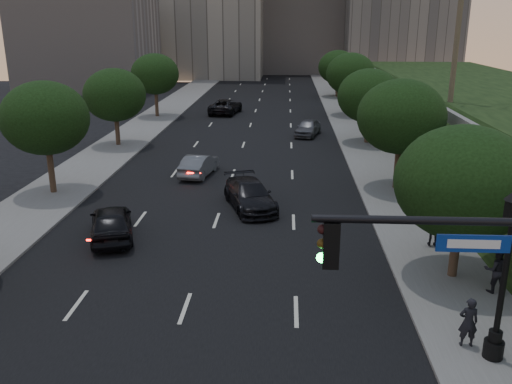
# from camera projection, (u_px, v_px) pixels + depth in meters

# --- Properties ---
(road_surface) EXTENTS (16.00, 140.00, 0.02)m
(road_surface) POSITION_uv_depth(u_px,v_px,m) (241.00, 150.00, 43.30)
(road_surface) COLOR black
(road_surface) RESTS_ON ground
(sidewalk_right) EXTENTS (4.50, 140.00, 0.15)m
(sidewalk_right) POSITION_uv_depth(u_px,v_px,m) (371.00, 151.00, 42.74)
(sidewalk_right) COLOR slate
(sidewalk_right) RESTS_ON ground
(sidewalk_left) EXTENTS (4.50, 140.00, 0.15)m
(sidewalk_left) POSITION_uv_depth(u_px,v_px,m) (115.00, 148.00, 43.83)
(sidewalk_left) COLOR slate
(sidewalk_left) RESTS_ON ground
(parapet_wall) EXTENTS (0.35, 90.00, 0.70)m
(parapet_wall) POSITION_uv_depth(u_px,v_px,m) (424.00, 101.00, 39.37)
(parapet_wall) COLOR slate
(parapet_wall) RESTS_ON embankment
(office_block_mid) EXTENTS (22.00, 18.00, 26.00)m
(office_block_mid) POSITION_uv_depth(u_px,v_px,m) (300.00, 4.00, 107.59)
(office_block_mid) COLOR #A8A19A
(office_block_mid) RESTS_ON ground
(office_block_filler) EXTENTS (18.00, 16.00, 14.00)m
(office_block_filler) POSITION_uv_depth(u_px,v_px,m) (89.00, 41.00, 80.65)
(office_block_filler) COLOR #A8A19A
(office_block_filler) RESTS_ON ground
(tree_right_a) EXTENTS (5.20, 5.20, 6.24)m
(tree_right_a) POSITION_uv_depth(u_px,v_px,m) (463.00, 183.00, 20.60)
(tree_right_a) COLOR #38281C
(tree_right_a) RESTS_ON ground
(tree_right_b) EXTENTS (5.20, 5.20, 6.74)m
(tree_right_b) POSITION_uv_depth(u_px,v_px,m) (401.00, 117.00, 31.87)
(tree_right_b) COLOR #38281C
(tree_right_b) RESTS_ON ground
(tree_right_c) EXTENTS (5.20, 5.20, 6.24)m
(tree_right_c) POSITION_uv_depth(u_px,v_px,m) (369.00, 96.00, 44.40)
(tree_right_c) COLOR #38281C
(tree_right_c) RESTS_ON ground
(tree_right_d) EXTENTS (5.20, 5.20, 6.74)m
(tree_right_d) POSITION_uv_depth(u_px,v_px,m) (351.00, 74.00, 57.57)
(tree_right_d) COLOR #38281C
(tree_right_d) RESTS_ON ground
(tree_right_e) EXTENTS (5.20, 5.20, 6.24)m
(tree_right_e) POSITION_uv_depth(u_px,v_px,m) (338.00, 67.00, 72.00)
(tree_right_e) COLOR #38281C
(tree_right_e) RESTS_ON ground
(tree_left_b) EXTENTS (5.00, 5.00, 6.71)m
(tree_left_b) POSITION_uv_depth(u_px,v_px,m) (45.00, 118.00, 31.05)
(tree_left_b) COLOR #38281C
(tree_left_b) RESTS_ON ground
(tree_left_c) EXTENTS (5.00, 5.00, 6.34)m
(tree_left_c) POSITION_uv_depth(u_px,v_px,m) (115.00, 95.00, 43.54)
(tree_left_c) COLOR #38281C
(tree_left_c) RESTS_ON ground
(tree_left_d) EXTENTS (5.00, 5.00, 6.71)m
(tree_left_d) POSITION_uv_depth(u_px,v_px,m) (155.00, 74.00, 56.75)
(tree_left_d) COLOR #38281C
(tree_left_d) RESTS_ON ground
(street_lamp) EXTENTS (0.64, 0.64, 5.62)m
(street_lamp) POSITION_uv_depth(u_px,v_px,m) (503.00, 283.00, 15.72)
(street_lamp) COLOR black
(street_lamp) RESTS_ON ground
(sedan_near_left) EXTENTS (3.25, 5.11, 1.62)m
(sedan_near_left) POSITION_uv_depth(u_px,v_px,m) (111.00, 222.00, 25.64)
(sedan_near_left) COLOR black
(sedan_near_left) RESTS_ON ground
(sedan_mid_left) EXTENTS (2.23, 4.55, 1.44)m
(sedan_mid_left) POSITION_uv_depth(u_px,v_px,m) (199.00, 165.00, 36.12)
(sedan_mid_left) COLOR slate
(sedan_mid_left) RESTS_ON ground
(sedan_far_left) EXTENTS (3.60, 6.26, 1.64)m
(sedan_far_left) POSITION_uv_depth(u_px,v_px,m) (226.00, 106.00, 60.21)
(sedan_far_left) COLOR black
(sedan_far_left) RESTS_ON ground
(sedan_near_right) EXTENTS (3.68, 5.63, 1.52)m
(sedan_near_right) POSITION_uv_depth(u_px,v_px,m) (250.00, 195.00, 29.78)
(sedan_near_right) COLOR black
(sedan_near_right) RESTS_ON ground
(sedan_far_right) EXTENTS (2.83, 4.69, 1.49)m
(sedan_far_right) POSITION_uv_depth(u_px,v_px,m) (308.00, 128.00, 48.62)
(sedan_far_right) COLOR #54565C
(sedan_far_right) RESTS_ON ground
(pedestrian_a) EXTENTS (0.61, 0.40, 1.64)m
(pedestrian_a) POSITION_uv_depth(u_px,v_px,m) (468.00, 322.00, 16.82)
(pedestrian_a) COLOR black
(pedestrian_a) RESTS_ON sidewalk_right
(pedestrian_b) EXTENTS (0.91, 0.73, 1.80)m
(pedestrian_b) POSITION_uv_depth(u_px,v_px,m) (496.00, 270.00, 20.17)
(pedestrian_b) COLOR black
(pedestrian_b) RESTS_ON sidewalk_right
(pedestrian_c) EXTENTS (1.03, 0.48, 1.72)m
(pedestrian_c) POSITION_uv_depth(u_px,v_px,m) (434.00, 228.00, 24.35)
(pedestrian_c) COLOR black
(pedestrian_c) RESTS_ON sidewalk_right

